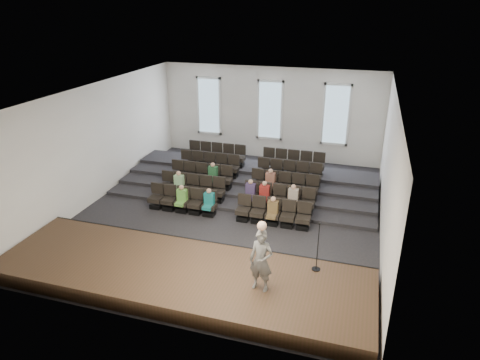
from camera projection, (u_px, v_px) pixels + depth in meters
name	position (u px, v px, depth m)	size (l,w,h in m)	color
ground	(231.00, 211.00, 17.92)	(14.00, 14.00, 0.00)	black
ceiling	(229.00, 92.00, 15.97)	(12.00, 14.00, 0.02)	white
wall_back	(270.00, 114.00, 23.14)	(12.00, 0.04, 5.00)	white
wall_front	(144.00, 244.00, 10.75)	(12.00, 0.04, 5.00)	white
wall_left	(98.00, 142.00, 18.55)	(0.04, 14.00, 5.00)	white
wall_right	(389.00, 171.00, 15.35)	(0.04, 14.00, 5.00)	white
stage	(180.00, 275.00, 13.32)	(11.80, 3.60, 0.50)	#3D281A
stage_lip	(201.00, 246.00, 14.88)	(11.80, 0.06, 0.52)	black
risers	(251.00, 179.00, 20.64)	(11.80, 4.80, 0.60)	black
seating_rows	(241.00, 182.00, 19.01)	(6.80, 4.70, 1.67)	black
windows	(270.00, 110.00, 23.00)	(8.44, 0.10, 3.24)	white
audience	(236.00, 191.00, 17.86)	(5.45, 2.64, 1.10)	#5EA341
speaker	(261.00, 261.00, 11.95)	(0.69, 0.45, 1.88)	#555351
mic_stand	(317.00, 256.00, 13.01)	(0.27, 0.27, 1.63)	black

